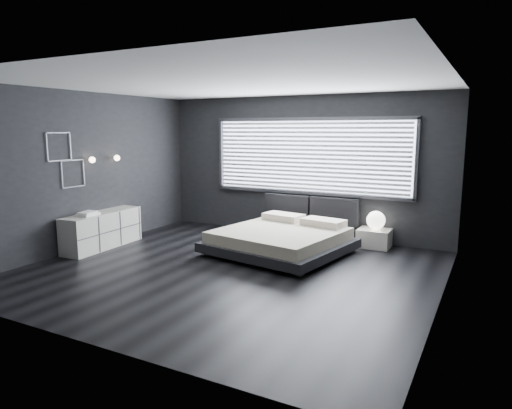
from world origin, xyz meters
The scene contains 12 objects.
room centered at (0.00, 0.00, 1.40)m, with size 6.04×6.00×2.80m.
window centered at (0.20, 2.70, 1.61)m, with size 4.14×0.09×1.52m.
headboard centered at (0.27, 2.64, 0.57)m, with size 1.96×0.16×0.52m.
sconce_near centered at (-2.88, 0.05, 1.60)m, with size 0.18×0.11×0.11m.
sconce_far centered at (-2.88, 0.65, 1.60)m, with size 0.18×0.11×0.11m.
wall_art_upper centered at (-2.98, -0.55, 1.85)m, with size 0.01×0.48×0.48m.
wall_art_lower centered at (-2.98, -0.30, 1.38)m, with size 0.01×0.48×0.48m.
bed centered at (0.28, 1.25, 0.25)m, with size 2.43×2.35×0.55m.
nightstand centered at (1.61, 2.45, 0.17)m, with size 0.57×0.48×0.33m, color beige.
orb_lamp centered at (1.62, 2.46, 0.50)m, with size 0.34×0.34×0.34m, color white.
dresser centered at (-2.78, 0.10, 0.33)m, with size 0.55×1.65×0.65m.
book_stack centered at (-2.75, -0.23, 0.68)m, with size 0.27×0.35×0.07m.
Camera 1 is at (3.51, -5.76, 2.14)m, focal length 32.00 mm.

